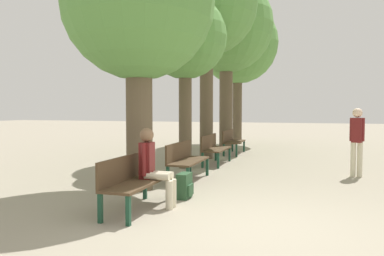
{
  "coord_description": "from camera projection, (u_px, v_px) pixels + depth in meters",
  "views": [
    {
      "loc": [
        0.76,
        -5.11,
        1.61
      ],
      "look_at": [
        -2.41,
        4.85,
        1.08
      ],
      "focal_mm": 35.0,
      "sensor_mm": 36.0,
      "label": 1
    }
  ],
  "objects": [
    {
      "name": "tree_row_2",
      "position": [
        207.0,
        6.0,
        12.06
      ],
      "size": [
        3.28,
        3.28,
        6.63
      ],
      "color": "brown",
      "rests_on": "ground_plane"
    },
    {
      "name": "bench_row_3",
      "position": [
        232.0,
        140.0,
        13.43
      ],
      "size": [
        0.53,
        1.59,
        0.86
      ],
      "color": "#4C3823",
      "rests_on": "ground_plane"
    },
    {
      "name": "ground_plane",
      "position": [
        252.0,
        226.0,
        5.17
      ],
      "size": [
        80.0,
        80.0,
        0.0
      ],
      "primitive_type": "plane",
      "color": "gray"
    },
    {
      "name": "bench_row_2",
      "position": [
        214.0,
        147.0,
        10.93
      ],
      "size": [
        0.53,
        1.59,
        0.86
      ],
      "color": "#4C3823",
      "rests_on": "ground_plane"
    },
    {
      "name": "bench_row_0",
      "position": [
        132.0,
        179.0,
        5.94
      ],
      "size": [
        0.53,
        1.59,
        0.86
      ],
      "color": "#4C3823",
      "rests_on": "ground_plane"
    },
    {
      "name": "tree_row_4",
      "position": [
        238.0,
        44.0,
        17.21
      ],
      "size": [
        3.69,
        3.69,
        6.48
      ],
      "color": "brown",
      "rests_on": "ground_plane"
    },
    {
      "name": "person_seated",
      "position": [
        154.0,
        165.0,
        6.14
      ],
      "size": [
        0.6,
        0.34,
        1.3
      ],
      "color": "beige",
      "rests_on": "ground_plane"
    },
    {
      "name": "tree_row_0",
      "position": [
        138.0,
        6.0,
        7.34
      ],
      "size": [
        3.01,
        3.01,
        5.2
      ],
      "color": "brown",
      "rests_on": "ground_plane"
    },
    {
      "name": "tree_row_3",
      "position": [
        226.0,
        27.0,
        14.88
      ],
      "size": [
        3.71,
        3.71,
        6.78
      ],
      "color": "brown",
      "rests_on": "ground_plane"
    },
    {
      "name": "bench_row_1",
      "position": [
        185.0,
        158.0,
        8.44
      ],
      "size": [
        0.53,
        1.59,
        0.86
      ],
      "color": "#4C3823",
      "rests_on": "ground_plane"
    },
    {
      "name": "pedestrian_near",
      "position": [
        357.0,
        138.0,
        8.85
      ],
      "size": [
        0.33,
        0.25,
        1.64
      ],
      "color": "beige",
      "rests_on": "ground_plane"
    },
    {
      "name": "tree_row_1",
      "position": [
        185.0,
        40.0,
        10.08
      ],
      "size": [
        2.25,
        2.25,
        4.68
      ],
      "color": "brown",
      "rests_on": "ground_plane"
    },
    {
      "name": "backpack",
      "position": [
        185.0,
        186.0,
        6.76
      ],
      "size": [
        0.24,
        0.37,
        0.46
      ],
      "color": "#284C2D",
      "rests_on": "ground_plane"
    }
  ]
}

